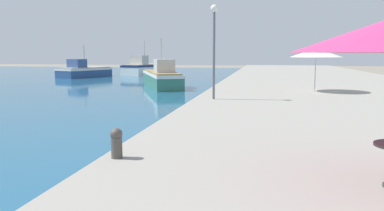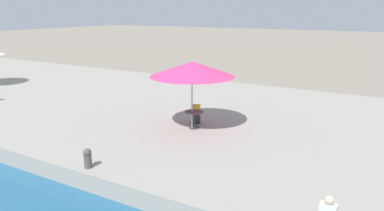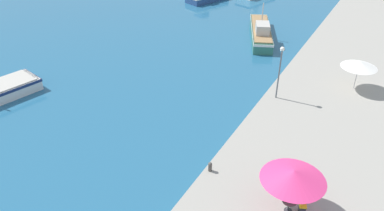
# 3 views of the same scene
# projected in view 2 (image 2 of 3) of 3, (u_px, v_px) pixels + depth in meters

# --- Properties ---
(cafe_umbrella_pink) EXTENTS (3.50, 3.50, 2.85)m
(cafe_umbrella_pink) POSITION_uv_depth(u_px,v_px,m) (192.00, 69.00, 15.29)
(cafe_umbrella_pink) COLOR #B7B7B7
(cafe_umbrella_pink) RESTS_ON quay_promenade
(cafe_table) EXTENTS (0.80, 0.80, 0.74)m
(cafe_table) POSITION_uv_depth(u_px,v_px,m) (194.00, 116.00, 15.81)
(cafe_table) COLOR #333338
(cafe_table) RESTS_ON quay_promenade
(cafe_chair_left) EXTENTS (0.55, 0.53, 0.91)m
(cafe_chair_left) POSITION_uv_depth(u_px,v_px,m) (196.00, 116.00, 16.56)
(cafe_chair_left) COLOR #2D2D33
(cafe_chair_left) RESTS_ON quay_promenade
(mooring_bollard) EXTENTS (0.26, 0.26, 0.65)m
(mooring_bollard) POSITION_uv_depth(u_px,v_px,m) (88.00, 158.00, 11.86)
(mooring_bollard) COLOR #4C4742
(mooring_bollard) RESTS_ON quay_promenade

